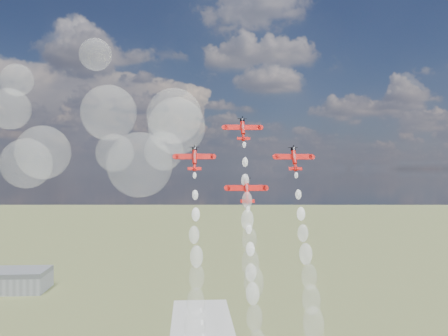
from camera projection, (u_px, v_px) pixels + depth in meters
name	position (u px, v px, depth m)	size (l,w,h in m)	color
hangar	(6.00, 280.00, 294.50)	(50.00, 28.00, 13.00)	gray
plane_lead	(243.00, 129.00, 141.79)	(10.79, 5.65, 7.06)	red
plane_left	(194.00, 158.00, 135.86)	(10.79, 5.65, 7.06)	red
plane_right	(294.00, 158.00, 137.96)	(10.79, 5.65, 7.06)	red
plane_slot	(247.00, 190.00, 132.03)	(10.79, 5.65, 7.06)	red
smoke_trail_lead	(251.00, 253.00, 123.30)	(5.36, 22.41, 38.97)	white
smoke_trail_left	(196.00, 293.00, 117.39)	(5.10, 22.86, 39.18)	white
smoke_trail_right	(310.00, 290.00, 119.56)	(5.10, 22.81, 39.13)	white
smoke_trail_slot	(257.00, 335.00, 113.29)	(5.10, 23.31, 39.49)	white
drifted_smoke_cloud	(116.00, 138.00, 149.52)	(66.35, 37.60, 49.83)	white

